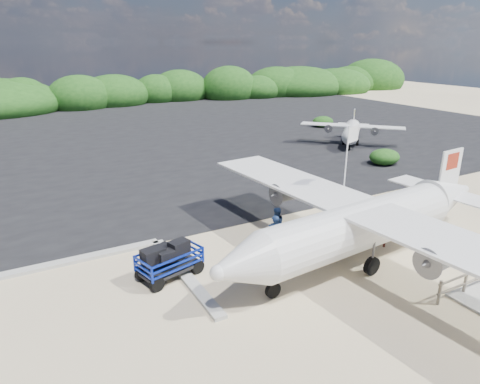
{
  "coord_description": "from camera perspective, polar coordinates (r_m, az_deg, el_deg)",
  "views": [
    {
      "loc": [
        -10.03,
        -13.4,
        9.23
      ],
      "look_at": [
        0.05,
        4.92,
        1.9
      ],
      "focal_mm": 32.0,
      "sensor_mm": 36.0,
      "label": 1
    }
  ],
  "objects": [
    {
      "name": "ground",
      "position": [
        19.12,
        7.1,
        -9.71
      ],
      "size": [
        160.0,
        160.0,
        0.0
      ],
      "primitive_type": "plane",
      "color": "beige"
    },
    {
      "name": "aircraft_large",
      "position": [
        49.09,
        3.94,
        8.45
      ],
      "size": [
        19.85,
        19.85,
        5.51
      ],
      "primitive_type": null,
      "rotation": [
        0.0,
        0.0,
        3.23
      ],
      "color": "#B2B2B2",
      "rests_on": "ground"
    },
    {
      "name": "flagpole",
      "position": [
        21.93,
        13.13,
        -6.12
      ],
      "size": [
        1.23,
        0.88,
        5.67
      ],
      "primitive_type": null,
      "rotation": [
        0.0,
        0.0,
        0.4
      ],
      "color": "white",
      "rests_on": "ground"
    },
    {
      "name": "vegetation_band",
      "position": [
        69.75,
        -20.65,
        10.51
      ],
      "size": [
        124.0,
        8.0,
        4.4
      ],
      "primitive_type": null,
      "color": "#B2B2B2",
      "rests_on": "ground"
    },
    {
      "name": "crew_a",
      "position": [
        19.66,
        4.63,
        -5.67
      ],
      "size": [
        0.79,
        0.62,
        1.89
      ],
      "primitive_type": "imported",
      "rotation": [
        0.0,
        0.0,
        2.86
      ],
      "color": "#14254C",
      "rests_on": "ground"
    },
    {
      "name": "crew_b",
      "position": [
        20.7,
        4.82,
        -4.45
      ],
      "size": [
        0.94,
        0.77,
        1.82
      ],
      "primitive_type": "imported",
      "rotation": [
        0.0,
        0.0,
        3.24
      ],
      "color": "#14254C",
      "rests_on": "ground"
    },
    {
      "name": "baggage_cart",
      "position": [
        18.41,
        -9.24,
        -11.06
      ],
      "size": [
        3.11,
        2.26,
        1.4
      ],
      "primitive_type": null,
      "rotation": [
        0.0,
        0.0,
        0.26
      ],
      "color": "#0B23A9",
      "rests_on": "ground"
    },
    {
      "name": "signboard",
      "position": [
        21.39,
        16.88,
        -7.15
      ],
      "size": [
        1.58,
        0.72,
        1.35
      ],
      "primitive_type": null,
      "rotation": [
        0.0,
        0.0,
        -0.36
      ],
      "color": "#522317",
      "rests_on": "ground"
    },
    {
      "name": "lagoon",
      "position": [
        17.56,
        -21.62,
        -13.92
      ],
      "size": [
        9.0,
        7.0,
        0.4
      ],
      "primitive_type": null,
      "color": "#B2B2B2",
      "rests_on": "ground"
    },
    {
      "name": "asphalt_apron",
      "position": [
        45.49,
        -15.59,
        6.91
      ],
      "size": [
        90.0,
        50.0,
        0.04
      ],
      "primitive_type": null,
      "color": "#B2B2B2",
      "rests_on": "ground"
    }
  ]
}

